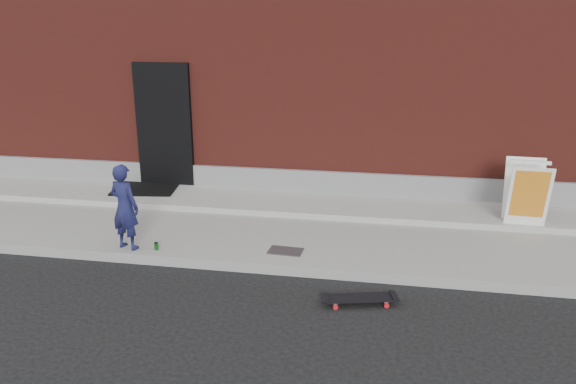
% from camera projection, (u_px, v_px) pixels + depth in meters
% --- Properties ---
extents(ground, '(80.00, 80.00, 0.00)m').
position_uv_depth(ground, '(270.00, 275.00, 7.55)').
color(ground, black).
rests_on(ground, ground).
extents(sidewalk, '(20.00, 3.00, 0.15)m').
position_uv_depth(sidewalk, '(290.00, 229.00, 8.94)').
color(sidewalk, gray).
rests_on(sidewalk, ground).
extents(apron, '(20.00, 1.20, 0.10)m').
position_uv_depth(apron, '(298.00, 204.00, 9.74)').
color(apron, gray).
rests_on(apron, sidewalk).
extents(building, '(20.00, 8.10, 5.00)m').
position_uv_depth(building, '(329.00, 51.00, 13.35)').
color(building, maroon).
rests_on(building, ground).
extents(child, '(0.52, 0.41, 1.24)m').
position_uv_depth(child, '(125.00, 207.00, 7.86)').
color(child, '#181A43').
rests_on(child, sidewalk).
extents(skateboard, '(0.92, 0.43, 0.10)m').
position_uv_depth(skateboard, '(360.00, 298.00, 6.76)').
color(skateboard, red).
rests_on(skateboard, ground).
extents(pizza_sign, '(0.63, 0.73, 0.99)m').
position_uv_depth(pizza_sign, '(527.00, 192.00, 8.58)').
color(pizza_sign, white).
rests_on(pizza_sign, apron).
extents(soda_can, '(0.07, 0.07, 0.11)m').
position_uv_depth(soda_can, '(156.00, 246.00, 7.96)').
color(soda_can, '#16721E').
rests_on(soda_can, sidewalk).
extents(doormat, '(1.23, 1.05, 0.03)m').
position_uv_depth(doormat, '(146.00, 188.00, 10.40)').
color(doormat, black).
rests_on(doormat, apron).
extents(utility_plate, '(0.49, 0.33, 0.01)m').
position_uv_depth(utility_plate, '(286.00, 251.00, 7.92)').
color(utility_plate, '#4F4F54').
rests_on(utility_plate, sidewalk).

